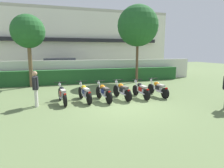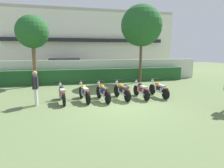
{
  "view_description": "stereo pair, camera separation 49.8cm",
  "coord_description": "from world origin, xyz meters",
  "px_view_note": "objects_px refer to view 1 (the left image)",
  "views": [
    {
      "loc": [
        -2.85,
        -7.87,
        2.49
      ],
      "look_at": [
        0.0,
        1.58,
        0.77
      ],
      "focal_mm": 30.24,
      "sensor_mm": 36.0,
      "label": 1
    },
    {
      "loc": [
        -2.37,
        -8.0,
        2.49
      ],
      "look_at": [
        0.0,
        1.58,
        0.77
      ],
      "focal_mm": 30.24,
      "sensor_mm": 36.0,
      "label": 2
    }
  ],
  "objects_px": {
    "tree_near_inspector": "(28,32)",
    "motorcycle_in_row_5": "(158,88)",
    "motorcycle_in_row_0": "(62,94)",
    "motorcycle_in_row_3": "(122,90)",
    "motorcycle_in_row_1": "(85,92)",
    "inspector_person": "(36,86)",
    "parked_car": "(62,68)",
    "tree_far_side": "(138,26)",
    "motorcycle_in_row_4": "(141,90)",
    "motorcycle_in_row_2": "(104,92)"
  },
  "relations": [
    {
      "from": "motorcycle_in_row_3",
      "to": "motorcycle_in_row_5",
      "type": "height_order",
      "value": "motorcycle_in_row_3"
    },
    {
      "from": "tree_far_side",
      "to": "motorcycle_in_row_4",
      "type": "relative_size",
      "value": 3.33
    },
    {
      "from": "motorcycle_in_row_0",
      "to": "parked_car",
      "type": "bearing_deg",
      "value": -10.03
    },
    {
      "from": "motorcycle_in_row_0",
      "to": "motorcycle_in_row_3",
      "type": "height_order",
      "value": "motorcycle_in_row_3"
    },
    {
      "from": "motorcycle_in_row_1",
      "to": "inspector_person",
      "type": "distance_m",
      "value": 2.31
    },
    {
      "from": "parked_car",
      "to": "inspector_person",
      "type": "xyz_separation_m",
      "value": [
        -1.5,
        -8.99,
        0.02
      ]
    },
    {
      "from": "motorcycle_in_row_4",
      "to": "inspector_person",
      "type": "distance_m",
      "value": 5.3
    },
    {
      "from": "motorcycle_in_row_1",
      "to": "tree_far_side",
      "type": "bearing_deg",
      "value": -55.35
    },
    {
      "from": "motorcycle_in_row_1",
      "to": "motorcycle_in_row_3",
      "type": "distance_m",
      "value": 1.96
    },
    {
      "from": "tree_near_inspector",
      "to": "motorcycle_in_row_2",
      "type": "relative_size",
      "value": 2.62
    },
    {
      "from": "parked_car",
      "to": "motorcycle_in_row_2",
      "type": "relative_size",
      "value": 2.43
    },
    {
      "from": "tree_far_side",
      "to": "motorcycle_in_row_2",
      "type": "relative_size",
      "value": 3.2
    },
    {
      "from": "motorcycle_in_row_3",
      "to": "parked_car",
      "type": "bearing_deg",
      "value": 7.92
    },
    {
      "from": "tree_far_side",
      "to": "motorcycle_in_row_0",
      "type": "bearing_deg",
      "value": -141.48
    },
    {
      "from": "tree_near_inspector",
      "to": "motorcycle_in_row_4",
      "type": "relative_size",
      "value": 2.73
    },
    {
      "from": "tree_near_inspector",
      "to": "motorcycle_in_row_1",
      "type": "height_order",
      "value": "tree_near_inspector"
    },
    {
      "from": "motorcycle_in_row_4",
      "to": "parked_car",
      "type": "bearing_deg",
      "value": 19.22
    },
    {
      "from": "motorcycle_in_row_0",
      "to": "motorcycle_in_row_1",
      "type": "relative_size",
      "value": 1.0
    },
    {
      "from": "motorcycle_in_row_1",
      "to": "motorcycle_in_row_5",
      "type": "relative_size",
      "value": 1.01
    },
    {
      "from": "motorcycle_in_row_4",
      "to": "motorcycle_in_row_0",
      "type": "bearing_deg",
      "value": 84.76
    },
    {
      "from": "motorcycle_in_row_5",
      "to": "motorcycle_in_row_2",
      "type": "bearing_deg",
      "value": 87.24
    },
    {
      "from": "tree_near_inspector",
      "to": "motorcycle_in_row_5",
      "type": "relative_size",
      "value": 2.6
    },
    {
      "from": "tree_near_inspector",
      "to": "motorcycle_in_row_1",
      "type": "xyz_separation_m",
      "value": [
        3.0,
        -5.03,
        -3.33
      ]
    },
    {
      "from": "motorcycle_in_row_0",
      "to": "motorcycle_in_row_5",
      "type": "distance_m",
      "value": 5.19
    },
    {
      "from": "parked_car",
      "to": "motorcycle_in_row_1",
      "type": "xyz_separation_m",
      "value": [
        0.74,
        -8.72,
        -0.48
      ]
    },
    {
      "from": "motorcycle_in_row_0",
      "to": "inspector_person",
      "type": "bearing_deg",
      "value": 94.68
    },
    {
      "from": "motorcycle_in_row_1",
      "to": "motorcycle_in_row_3",
      "type": "relative_size",
      "value": 1.02
    },
    {
      "from": "parked_car",
      "to": "tree_near_inspector",
      "type": "distance_m",
      "value": 5.18
    },
    {
      "from": "parked_car",
      "to": "motorcycle_in_row_2",
      "type": "bearing_deg",
      "value": -76.37
    },
    {
      "from": "motorcycle_in_row_2",
      "to": "motorcycle_in_row_5",
      "type": "xyz_separation_m",
      "value": [
        3.18,
        0.14,
        -0.02
      ]
    },
    {
      "from": "motorcycle_in_row_0",
      "to": "motorcycle_in_row_3",
      "type": "distance_m",
      "value": 3.05
    },
    {
      "from": "tree_far_side",
      "to": "motorcycle_in_row_5",
      "type": "xyz_separation_m",
      "value": [
        -0.89,
        -4.87,
        -4.0
      ]
    },
    {
      "from": "parked_car",
      "to": "tree_far_side",
      "type": "xyz_separation_m",
      "value": [
        5.74,
        -3.89,
        3.51
      ]
    },
    {
      "from": "tree_near_inspector",
      "to": "motorcycle_in_row_0",
      "type": "distance_m",
      "value": 6.35
    },
    {
      "from": "parked_car",
      "to": "motorcycle_in_row_4",
      "type": "bearing_deg",
      "value": -63.87
    },
    {
      "from": "inspector_person",
      "to": "motorcycle_in_row_3",
      "type": "bearing_deg",
      "value": 2.7
    },
    {
      "from": "parked_car",
      "to": "motorcycle_in_row_5",
      "type": "distance_m",
      "value": 10.03
    },
    {
      "from": "motorcycle_in_row_2",
      "to": "inspector_person",
      "type": "distance_m",
      "value": 3.21
    },
    {
      "from": "tree_far_side",
      "to": "motorcycle_in_row_5",
      "type": "distance_m",
      "value": 6.37
    },
    {
      "from": "tree_near_inspector",
      "to": "motorcycle_in_row_3",
      "type": "height_order",
      "value": "tree_near_inspector"
    },
    {
      "from": "motorcycle_in_row_0",
      "to": "motorcycle_in_row_2",
      "type": "relative_size",
      "value": 1.02
    },
    {
      "from": "parked_car",
      "to": "motorcycle_in_row_4",
      "type": "height_order",
      "value": "parked_car"
    },
    {
      "from": "tree_near_inspector",
      "to": "motorcycle_in_row_3",
      "type": "distance_m",
      "value": 7.86
    },
    {
      "from": "motorcycle_in_row_2",
      "to": "inspector_person",
      "type": "height_order",
      "value": "inspector_person"
    },
    {
      "from": "motorcycle_in_row_1",
      "to": "motorcycle_in_row_4",
      "type": "xyz_separation_m",
      "value": [
        3.03,
        -0.12,
        -0.01
      ]
    },
    {
      "from": "motorcycle_in_row_5",
      "to": "inspector_person",
      "type": "height_order",
      "value": "inspector_person"
    },
    {
      "from": "tree_far_side",
      "to": "motorcycle_in_row_1",
      "type": "bearing_deg",
      "value": -136.03
    },
    {
      "from": "motorcycle_in_row_2",
      "to": "motorcycle_in_row_5",
      "type": "distance_m",
      "value": 3.18
    },
    {
      "from": "motorcycle_in_row_1",
      "to": "motorcycle_in_row_3",
      "type": "xyz_separation_m",
      "value": [
        1.96,
        -0.08,
        0.0
      ]
    },
    {
      "from": "tree_far_side",
      "to": "motorcycle_in_row_1",
      "type": "relative_size",
      "value": 3.14
    }
  ]
}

